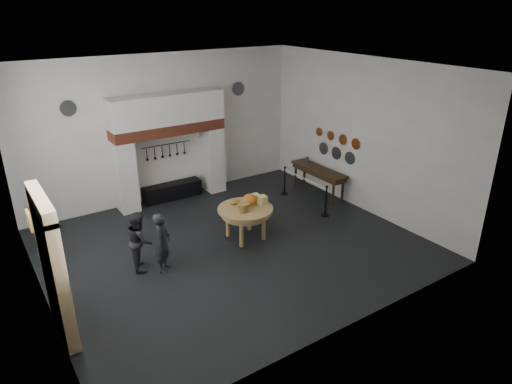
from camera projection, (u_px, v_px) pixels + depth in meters
floor at (232, 245)px, 11.86m from camera, size 9.00×8.00×0.02m
ceiling at (228, 68)px, 10.13m from camera, size 9.00×8.00×0.02m
wall_back at (164, 128)px, 14.06m from camera, size 9.00×0.02×4.50m
wall_front at (348, 226)px, 7.92m from camera, size 9.00×0.02×4.50m
wall_left at (27, 206)px, 8.69m from camera, size 0.02×8.00×4.50m
wall_right at (363, 135)px, 13.30m from camera, size 0.02×8.00×4.50m
chimney_pier_left at (125, 177)px, 13.49m from camera, size 0.55×0.70×2.15m
chimney_pier_right at (213, 159)px, 15.00m from camera, size 0.55×0.70×2.15m
hearth_brick_band at (168, 129)px, 13.77m from camera, size 3.50×0.72×0.32m
chimney_hood at (167, 109)px, 13.54m from camera, size 3.50×0.70×0.90m
iron_range at (172, 191)px, 14.62m from camera, size 1.90×0.45×0.50m
utensil_rail at (166, 144)px, 14.19m from camera, size 1.60×0.02×0.02m
door_recess at (49, 274)px, 8.32m from camera, size 0.04×1.10×2.50m
door_jamb_near at (62, 289)px, 7.81m from camera, size 0.22×0.30×2.60m
door_jamb_far at (46, 254)px, 8.88m from camera, size 0.22×0.30×2.60m
door_lintel at (40, 203)px, 7.83m from camera, size 0.22×1.70×0.30m
wall_plaque at (29, 221)px, 9.58m from camera, size 0.05×0.34×0.44m
work_table at (245, 209)px, 11.92m from camera, size 1.66×1.66×0.07m
pumpkin at (250, 200)px, 12.03m from camera, size 0.36×0.36×0.31m
cheese_block_big at (262, 200)px, 12.08m from camera, size 0.22×0.22×0.24m
cheese_block_small at (255, 197)px, 12.31m from camera, size 0.18×0.18×0.20m
wicker_basket at (244, 207)px, 11.68m from camera, size 0.36×0.36×0.22m
bread_loaf at (235, 202)px, 12.10m from camera, size 0.31×0.18×0.13m
visitor_near at (163, 242)px, 10.50m from camera, size 0.61×0.63×1.46m
visitor_far at (140, 241)px, 10.61m from camera, size 0.71×0.82×1.44m
side_table at (319, 169)px, 14.68m from camera, size 0.55×2.20×0.06m
pewter_jug at (307, 160)px, 15.09m from camera, size 0.12×0.12×0.22m
copper_pan_a at (356, 144)px, 13.55m from camera, size 0.03×0.34×0.34m
copper_pan_b at (343, 140)px, 13.97m from camera, size 0.03×0.32×0.32m
copper_pan_c at (331, 136)px, 14.39m from camera, size 0.03×0.30×0.30m
copper_pan_d at (319, 132)px, 14.82m from camera, size 0.03×0.28×0.28m
pewter_plate_left at (350, 158)px, 13.89m from camera, size 0.03×0.40×0.40m
pewter_plate_mid at (336, 153)px, 14.36m from camera, size 0.03×0.40×0.40m
pewter_plate_right at (323, 148)px, 14.82m from camera, size 0.03×0.40×0.40m
pewter_plate_back_left at (68, 108)px, 12.28m from camera, size 0.44×0.03×0.44m
pewter_plate_back_right at (239, 89)px, 15.05m from camera, size 0.44×0.03×0.44m
barrier_post_near at (326, 202)px, 13.33m from camera, size 0.05×0.05×0.90m
barrier_post_far at (285, 181)px, 14.87m from camera, size 0.05×0.05×0.90m
barrier_rope at (305, 179)px, 13.95m from camera, size 0.04×2.00×0.04m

